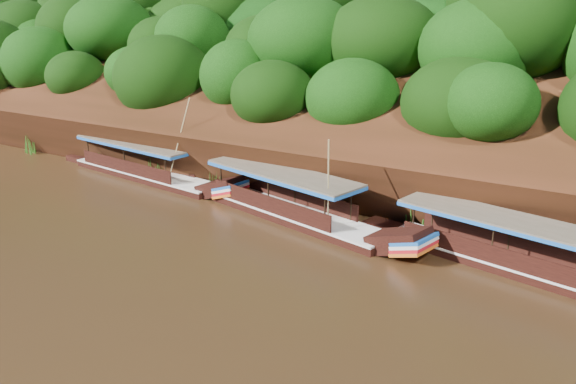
# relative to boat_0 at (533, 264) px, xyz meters

# --- Properties ---
(ground) EXTENTS (160.00, 160.00, 0.00)m
(ground) POSITION_rel_boat_0_xyz_m (-13.28, -6.70, -0.55)
(ground) COLOR black
(ground) RESTS_ON ground
(riverbank) EXTENTS (120.00, 30.06, 19.40)m
(riverbank) POSITION_rel_boat_0_xyz_m (-13.29, 16.03, 1.33)
(riverbank) COLOR black
(riverbank) RESTS_ON ground
(boat_0) EXTENTS (15.21, 4.99, 5.98)m
(boat_0) POSITION_rel_boat_0_xyz_m (0.00, 0.00, 0.00)
(boat_0) COLOR black
(boat_0) RESTS_ON ground
(boat_1) EXTENTS (15.79, 5.72, 5.97)m
(boat_1) POSITION_rel_boat_0_xyz_m (-12.49, 0.39, 0.06)
(boat_1) COLOR black
(boat_1) RESTS_ON ground
(boat_2) EXTENTS (16.49, 3.98, 6.74)m
(boat_2) POSITION_rel_boat_0_xyz_m (-26.01, 2.16, 0.03)
(boat_2) COLOR black
(boat_2) RESTS_ON ground
(reeds) EXTENTS (48.13, 2.15, 2.15)m
(reeds) POSITION_rel_boat_0_xyz_m (-15.94, 2.93, 0.35)
(reeds) COLOR #2B5A16
(reeds) RESTS_ON ground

